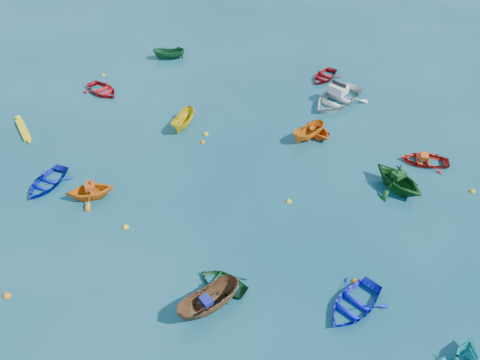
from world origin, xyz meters
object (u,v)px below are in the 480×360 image
Objects in this scene: motorboat_white at (336,103)px; dinghy_blue_sw at (47,185)px; kayak_yellow at (24,132)px; dinghy_blue_se at (353,307)px.

dinghy_blue_sw is at bearing -109.55° from motorboat_white.
kayak_yellow is at bearing 141.09° from dinghy_blue_sw.
dinghy_blue_se is at bearing -52.46° from motorboat_white.
kayak_yellow is 0.69× the size of motorboat_white.
dinghy_blue_sw is 18.81m from dinghy_blue_se.
dinghy_blue_se is 0.99× the size of kayak_yellow.
kayak_yellow is 22.48m from motorboat_white.
dinghy_blue_sw is at bearing -163.31° from dinghy_blue_se.
kayak_yellow is at bearing -171.39° from dinghy_blue_se.
motorboat_white reaches higher than kayak_yellow.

